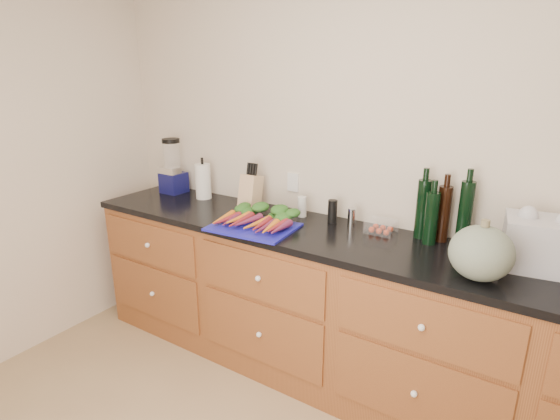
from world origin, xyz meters
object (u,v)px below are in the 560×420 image
Objects in this scene: knife_block at (250,192)px; tomato_box at (381,226)px; paper_towel at (203,181)px; cutting_board at (253,227)px; squash at (481,253)px; carrots at (258,220)px; blender_appliance at (173,169)px.

tomato_box is (0.90, 0.03, -0.08)m from knife_block.
paper_towel is 1.34m from tomato_box.
squash is at bearing 0.37° from cutting_board.
knife_block is at bearing -2.63° from paper_towel.
paper_towel is 1.55× the size of tomato_box.
carrots is (-0.00, 0.04, 0.03)m from cutting_board.
tomato_box is at bearing 0.43° from paper_towel.
paper_towel reaches higher than squash.
carrots is 2.81× the size of tomato_box.
blender_appliance reaches higher than carrots.
paper_towel is at bearing 0.42° from blender_appliance.
squash reaches higher than cutting_board.
tomato_box is (1.33, 0.01, -0.09)m from paper_towel.
knife_block is (0.44, -0.02, -0.01)m from paper_towel.
paper_towel is (-1.90, 0.31, 0.00)m from squash.
tomato_box is (1.63, 0.01, -0.14)m from blender_appliance.
cutting_board is 1.04m from blender_appliance.
squash is 0.66m from tomato_box.
blender_appliance is at bearing -179.58° from paper_towel.
blender_appliance reaches higher than paper_towel.
knife_block is at bearing 133.25° from carrots.
cutting_board is at bearing -25.30° from paper_towel.
blender_appliance is at bearing 164.33° from carrots.
squash is 2.22m from blender_appliance.
squash is 1.09× the size of paper_towel.
paper_towel is at bearing 170.66° from squash.
carrots is 1.12× the size of blender_appliance.
squash is at bearing -9.34° from paper_towel.
squash is 1.92m from paper_towel.
knife_block is (-1.46, 0.29, -0.01)m from squash.
paper_towel is at bearing -179.57° from tomato_box.
carrots is 2.00× the size of knife_block.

